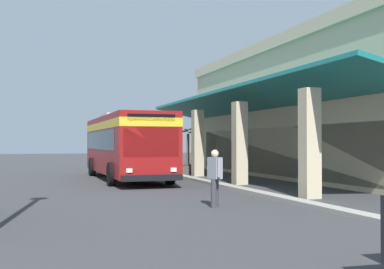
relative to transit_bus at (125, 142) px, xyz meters
The scene contains 6 objects.
ground 8.88m from the transit_bus, 96.01° to the left, with size 120.00×120.00×0.00m, color #38383A.
curb_strip 4.02m from the transit_bus, 59.22° to the left, with size 26.96×0.50×0.12m, color #9E998E.
plaza_building 12.97m from the transit_bus, 81.76° to the left, with size 22.77×14.73×7.18m.
transit_bus is the anchor object (origin of this frame).
pedestrian 11.37m from the transit_bus, ahead, with size 0.67×0.31×1.63m.
potted_palm 5.10m from the transit_bus, 122.44° to the left, with size 2.11×1.58×2.67m.
Camera 1 is at (25.12, -5.20, 1.82)m, focal length 45.58 mm.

